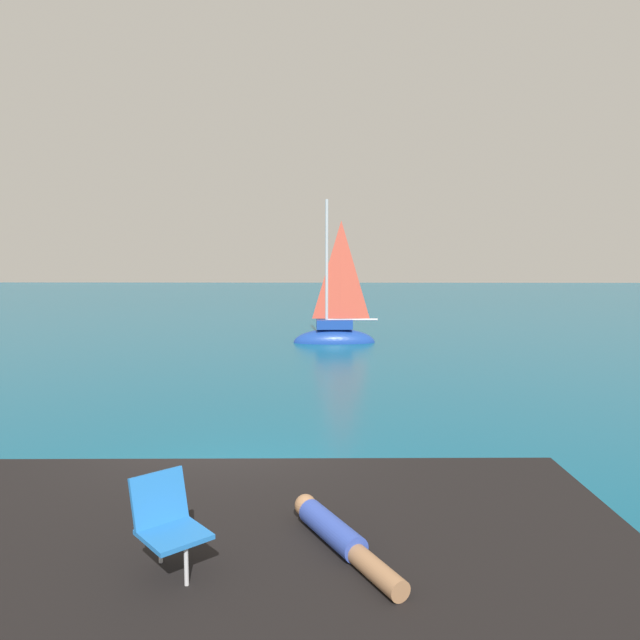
% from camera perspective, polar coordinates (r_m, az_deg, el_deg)
% --- Properties ---
extents(ground_plane, '(160.00, 160.00, 0.00)m').
position_cam_1_polar(ground_plane, '(9.44, -8.99, -16.32)').
color(ground_plane, '#0F5675').
extents(shore_ledge, '(8.44, 4.28, 0.96)m').
position_cam_1_polar(shore_ledge, '(6.32, -10.94, -23.42)').
color(shore_ledge, black).
rests_on(shore_ledge, ground).
extents(boulder_seaward, '(1.56, 1.34, 0.78)m').
position_cam_1_polar(boulder_seaward, '(8.35, 9.98, -19.42)').
color(boulder_seaward, black).
rests_on(boulder_seaward, ground).
extents(boulder_inland, '(0.92, 0.83, 0.49)m').
position_cam_1_polar(boulder_inland, '(8.37, -13.07, -19.44)').
color(boulder_inland, black).
rests_on(boulder_inland, ground).
extents(sailboat_near, '(3.63, 1.37, 6.66)m').
position_cam_1_polar(sailboat_near, '(24.99, 1.45, -1.40)').
color(sailboat_near, '#193D99').
rests_on(sailboat_near, ground).
extents(person_sunbather, '(0.98, 1.60, 0.25)m').
position_cam_1_polar(person_sunbather, '(5.64, 1.83, -20.35)').
color(person_sunbather, '#334CB2').
rests_on(person_sunbather, shore_ledge).
extents(beach_chair, '(0.75, 0.76, 0.80)m').
position_cam_1_polar(beach_chair, '(5.33, -14.73, -18.31)').
color(beach_chair, blue).
rests_on(beach_chair, shore_ledge).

